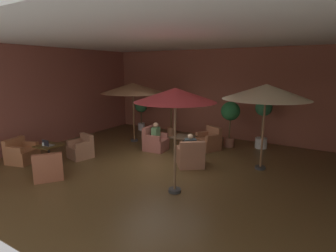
% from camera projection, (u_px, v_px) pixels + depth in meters
% --- Properties ---
extents(ground_plane, '(10.65, 9.29, 0.02)m').
position_uv_depth(ground_plane, '(161.00, 167.00, 8.52)').
color(ground_plane, brown).
extents(wall_back_brick, '(10.65, 0.08, 3.90)m').
position_uv_depth(wall_back_brick, '(215.00, 94.00, 11.95)').
color(wall_back_brick, brown).
rests_on(wall_back_brick, ground_plane).
extents(wall_left_accent, '(0.08, 9.29, 3.90)m').
position_uv_depth(wall_left_accent, '(50.00, 97.00, 10.75)').
color(wall_left_accent, brown).
rests_on(wall_left_accent, ground_plane).
extents(ceiling_slab, '(10.65, 9.29, 0.06)m').
position_uv_depth(ceiling_slab, '(160.00, 38.00, 7.67)').
color(ceiling_slab, silver).
rests_on(ceiling_slab, wall_back_brick).
extents(cafe_table_front_left, '(0.71, 0.71, 0.68)m').
position_uv_depth(cafe_table_front_left, '(49.00, 151.00, 8.51)').
color(cafe_table_front_left, black).
rests_on(cafe_table_front_left, ground_plane).
extents(armchair_front_left_north, '(1.08, 1.08, 0.80)m').
position_uv_depth(armchair_front_left_north, '(49.00, 168.00, 7.56)').
color(armchair_front_left_north, '#A2583B').
rests_on(armchair_front_left_north, ground_plane).
extents(armchair_front_left_east, '(0.86, 0.85, 0.81)m').
position_uv_depth(armchair_front_left_east, '(81.00, 149.00, 9.31)').
color(armchair_front_left_east, '#98674B').
rests_on(armchair_front_left_east, ground_plane).
extents(armchair_front_left_south, '(0.95, 0.98, 0.81)m').
position_uv_depth(armchair_front_left_south, '(21.00, 153.00, 8.84)').
color(armchair_front_left_south, '#A2603A').
rests_on(armchair_front_left_south, ground_plane).
extents(cafe_table_front_right, '(0.76, 0.76, 0.68)m').
position_uv_depth(cafe_table_front_right, '(183.00, 140.00, 9.58)').
color(cafe_table_front_right, black).
rests_on(cafe_table_front_right, ground_plane).
extents(armchair_front_right_north, '(1.00, 1.00, 0.88)m').
position_uv_depth(armchair_front_right_north, '(209.00, 141.00, 10.22)').
color(armchair_front_right_north, '#925739').
rests_on(armchair_front_right_north, ground_plane).
extents(armchair_front_right_east, '(0.84, 0.77, 0.89)m').
position_uv_depth(armchair_front_right_east, '(155.00, 142.00, 10.15)').
color(armchair_front_right_east, '#A05749').
rests_on(armchair_front_right_east, ground_plane).
extents(armchair_front_right_south, '(1.10, 1.10, 0.88)m').
position_uv_depth(armchair_front_right_south, '(190.00, 157.00, 8.47)').
color(armchair_front_right_south, '#996248').
rests_on(armchair_front_right_south, ground_plane).
extents(patio_umbrella_tall_red, '(1.97, 1.97, 2.63)m').
position_uv_depth(patio_umbrella_tall_red, '(175.00, 96.00, 6.25)').
color(patio_umbrella_tall_red, '#2D2D2D').
rests_on(patio_umbrella_tall_red, ground_plane).
extents(patio_umbrella_center_beige, '(2.54, 2.54, 2.63)m').
position_uv_depth(patio_umbrella_center_beige, '(266.00, 92.00, 7.81)').
color(patio_umbrella_center_beige, '#2D2D2D').
rests_on(patio_umbrella_center_beige, ground_plane).
extents(patio_umbrella_near_wall, '(2.64, 2.64, 2.48)m').
position_uv_depth(patio_umbrella_near_wall, '(133.00, 88.00, 10.99)').
color(patio_umbrella_near_wall, '#2D2D2D').
rests_on(patio_umbrella_near_wall, ground_plane).
extents(potted_tree_left_corner, '(0.68, 0.68, 2.09)m').
position_uv_depth(potted_tree_left_corner, '(171.00, 103.00, 12.06)').
color(potted_tree_left_corner, '#A66B46').
rests_on(potted_tree_left_corner, ground_plane).
extents(potted_tree_mid_left, '(0.62, 0.62, 1.90)m').
position_uv_depth(potted_tree_mid_left, '(263.00, 117.00, 10.23)').
color(potted_tree_mid_left, silver).
rests_on(potted_tree_mid_left, ground_plane).
extents(potted_tree_mid_right, '(0.74, 0.74, 1.81)m').
position_uv_depth(potted_tree_mid_right, '(230.00, 115.00, 10.39)').
color(potted_tree_mid_right, '#A4634B').
rests_on(potted_tree_mid_right, ground_plane).
extents(potted_tree_right_corner, '(0.62, 0.62, 1.53)m').
position_uv_depth(potted_tree_right_corner, '(141.00, 109.00, 13.30)').
color(potted_tree_right_corner, silver).
rests_on(potted_tree_right_corner, ground_plane).
extents(patron_blue_shirt, '(0.41, 0.39, 0.64)m').
position_uv_depth(patron_blue_shirt, '(190.00, 145.00, 8.44)').
color(patron_blue_shirt, '#333D40').
rests_on(patron_blue_shirt, ground_plane).
extents(patron_by_window, '(0.24, 0.34, 0.65)m').
position_uv_depth(patron_by_window, '(156.00, 132.00, 10.04)').
color(patron_by_window, '#547E4D').
rests_on(patron_by_window, ground_plane).
extents(iced_drink_cup, '(0.08, 0.08, 0.11)m').
position_uv_depth(iced_drink_cup, '(43.00, 144.00, 8.42)').
color(iced_drink_cup, silver).
rests_on(iced_drink_cup, cafe_table_front_left).
extents(open_laptop, '(0.31, 0.23, 0.20)m').
position_uv_depth(open_laptop, '(47.00, 144.00, 8.41)').
color(open_laptop, '#9EA0A5').
rests_on(open_laptop, cafe_table_front_left).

